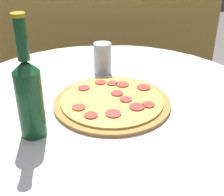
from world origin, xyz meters
TOP-DOWN VIEW (x-y plane):
  - table at (0.00, 0.00)m, footprint 1.01×1.01m
  - fence_panel at (0.00, 0.97)m, footprint 1.38×0.04m
  - pizza at (0.01, -0.02)m, footprint 0.34×0.34m
  - beer_bottle at (-0.19, -0.16)m, footprint 0.06×0.06m
  - drinking_glass at (-0.01, 0.20)m, footprint 0.06×0.06m

SIDE VIEW (x-z plane):
  - table at x=0.00m, z-range 0.17..0.86m
  - pizza at x=0.01m, z-range 0.69..0.71m
  - fence_panel at x=0.00m, z-range 0.00..1.44m
  - drinking_glass at x=-0.01m, z-range 0.69..0.80m
  - beer_bottle at x=-0.19m, z-range 0.65..0.95m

